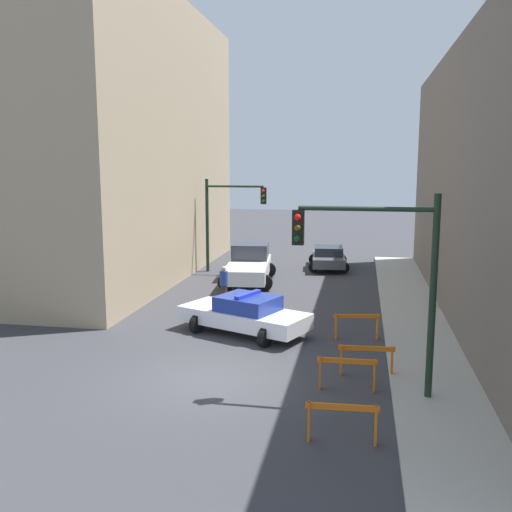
# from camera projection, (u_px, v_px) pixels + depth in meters

# --- Properties ---
(ground_plane) EXTENTS (120.00, 120.00, 0.00)m
(ground_plane) POSITION_uv_depth(u_px,v_px,m) (210.00, 379.00, 16.14)
(ground_plane) COLOR #38383D
(sidewalk_right) EXTENTS (2.40, 44.00, 0.12)m
(sidewalk_right) POSITION_uv_depth(u_px,v_px,m) (438.00, 393.00, 15.01)
(sidewalk_right) COLOR #B2ADA3
(sidewalk_right) RESTS_ON ground_plane
(building_corner_left) EXTENTS (14.00, 20.00, 14.26)m
(building_corner_left) POSITION_uv_depth(u_px,v_px,m) (61.00, 143.00, 30.75)
(building_corner_left) COLOR tan
(building_corner_left) RESTS_ON ground_plane
(traffic_light_near) EXTENTS (3.64, 0.35, 5.20)m
(traffic_light_near) POSITION_uv_depth(u_px,v_px,m) (386.00, 264.00, 14.31)
(traffic_light_near) COLOR black
(traffic_light_near) RESTS_ON sidewalk_right
(traffic_light_far) EXTENTS (3.44, 0.35, 5.20)m
(traffic_light_far) POSITION_uv_depth(u_px,v_px,m) (226.00, 212.00, 31.56)
(traffic_light_far) COLOR black
(traffic_light_far) RESTS_ON ground_plane
(police_car) EXTENTS (5.05, 3.55, 1.52)m
(police_car) POSITION_uv_depth(u_px,v_px,m) (245.00, 314.00, 20.34)
(police_car) COLOR white
(police_car) RESTS_ON ground_plane
(white_truck) EXTENTS (3.00, 5.58, 1.90)m
(white_truck) POSITION_uv_depth(u_px,v_px,m) (249.00, 265.00, 29.11)
(white_truck) COLOR silver
(white_truck) RESTS_ON ground_plane
(parked_car_near) EXTENTS (2.51, 4.44, 1.31)m
(parked_car_near) POSITION_uv_depth(u_px,v_px,m) (328.00, 257.00, 33.05)
(parked_car_near) COLOR #474C51
(parked_car_near) RESTS_ON ground_plane
(pedestrian_crossing) EXTENTS (0.47, 0.47, 1.66)m
(pedestrian_crossing) POSITION_uv_depth(u_px,v_px,m) (224.00, 284.00, 24.72)
(pedestrian_crossing) COLOR #382D23
(pedestrian_crossing) RESTS_ON ground_plane
(barrier_front) EXTENTS (1.60, 0.22, 0.90)m
(barrier_front) POSITION_uv_depth(u_px,v_px,m) (342.00, 416.00, 12.35)
(barrier_front) COLOR orange
(barrier_front) RESTS_ON ground_plane
(barrier_mid) EXTENTS (1.60, 0.21, 0.90)m
(barrier_mid) POSITION_uv_depth(u_px,v_px,m) (347.00, 369.00, 15.23)
(barrier_mid) COLOR orange
(barrier_mid) RESTS_ON ground_plane
(barrier_back) EXTENTS (1.60, 0.26, 0.90)m
(barrier_back) POSITION_uv_depth(u_px,v_px,m) (366.00, 356.00, 16.27)
(barrier_back) COLOR orange
(barrier_back) RESTS_ON ground_plane
(barrier_corner) EXTENTS (1.58, 0.42, 0.90)m
(barrier_corner) POSITION_uv_depth(u_px,v_px,m) (357.00, 322.00, 19.70)
(barrier_corner) COLOR orange
(barrier_corner) RESTS_ON ground_plane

